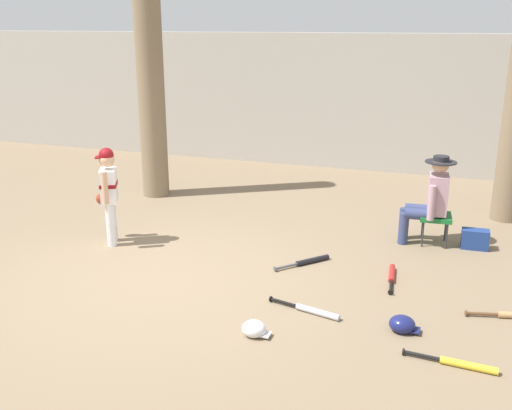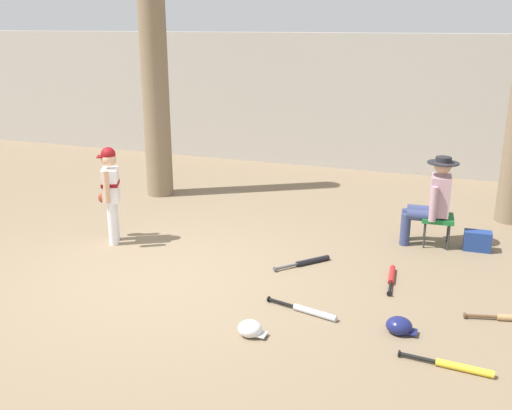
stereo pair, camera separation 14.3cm
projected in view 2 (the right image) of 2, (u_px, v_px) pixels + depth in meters
name	position (u px, v px, depth m)	size (l,w,h in m)	color
ground_plane	(159.00, 279.00, 6.73)	(60.00, 60.00, 0.00)	#7F6B51
concrete_back_wall	(307.00, 100.00, 11.84)	(18.00, 0.36, 2.64)	#ADA89E
tree_near_player	(154.00, 66.00, 9.42)	(0.58, 0.58, 4.86)	#7F6B51
young_ballplayer	(110.00, 189.00, 7.65)	(0.48, 0.54, 1.31)	white
folding_stool	(438.00, 219.00, 7.65)	(0.43, 0.43, 0.41)	#196B2D
seated_spectator	(432.00, 198.00, 7.59)	(0.67, 0.54, 1.20)	navy
handbag_beside_stool	(477.00, 241.00, 7.54)	(0.34, 0.18, 0.26)	navy
bat_black_composite	(308.00, 262.00, 7.13)	(0.56, 0.62, 0.07)	black
bat_aluminum_silver	(309.00, 311.00, 5.91)	(0.79, 0.24, 0.07)	#B7BCC6
bat_yellow_trainer	(457.00, 366.00, 4.96)	(0.80, 0.12, 0.07)	yellow
bat_red_barrel	(391.00, 277.00, 6.71)	(0.13, 0.74, 0.07)	red
batting_helmet_navy	(399.00, 326.00, 5.54)	(0.30, 0.23, 0.17)	navy
batting_helmet_white	(250.00, 329.00, 5.50)	(0.28, 0.21, 0.16)	silver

